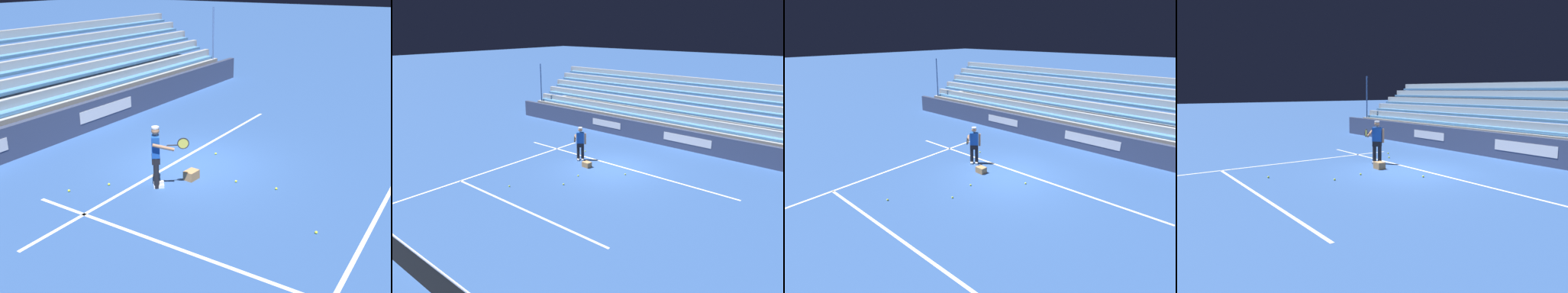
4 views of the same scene
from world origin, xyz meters
TOP-DOWN VIEW (x-y plane):
  - ground_plane at (0.00, 0.00)m, footprint 160.00×160.00m
  - court_baseline_white at (0.00, -0.50)m, footprint 12.00×0.10m
  - court_sideline_white at (4.11, 4.00)m, footprint 0.10×12.00m
  - court_service_line_white at (0.00, 5.50)m, footprint 8.22×0.10m
  - back_wall_sponsor_board at (0.00, -4.98)m, footprint 23.55×0.25m
  - bleacher_stand at (0.00, -7.61)m, footprint 22.37×4.00m
  - tennis_player at (1.89, 0.05)m, footprint 0.65×1.04m
  - ball_box_cardboard at (1.00, 0.58)m, footprint 0.42×0.33m
  - tennis_ball_on_baseline at (2.57, -1.11)m, footprint 0.07×0.07m
  - tennis_ball_far_right at (1.95, 4.52)m, footprint 0.07×0.07m
  - tennis_ball_midcourt at (3.43, -1.74)m, footprint 0.07×0.07m
  - tennis_ball_toward_net at (0.35, 2.88)m, footprint 0.07×0.07m
  - tennis_ball_far_left at (-1.00, 0.22)m, footprint 0.07×0.07m
  - tennis_ball_by_box at (0.52, 1.75)m, footprint 0.07×0.07m

SIDE VIEW (x-z plane):
  - ground_plane at x=0.00m, z-range 0.00..0.00m
  - court_baseline_white at x=0.00m, z-range 0.00..0.01m
  - court_sideline_white at x=4.11m, z-range 0.00..0.01m
  - court_service_line_white at x=0.00m, z-range 0.00..0.01m
  - tennis_ball_on_baseline at x=2.57m, z-range 0.00..0.07m
  - tennis_ball_far_right at x=1.95m, z-range 0.00..0.07m
  - tennis_ball_midcourt at x=3.43m, z-range 0.00..0.07m
  - tennis_ball_toward_net at x=0.35m, z-range 0.00..0.07m
  - tennis_ball_far_left at x=-1.00m, z-range 0.00..0.07m
  - tennis_ball_by_box at x=0.52m, z-range 0.00..0.07m
  - ball_box_cardboard at x=1.00m, z-range 0.00..0.26m
  - back_wall_sponsor_board at x=0.00m, z-range 0.00..1.10m
  - bleacher_stand at x=0.00m, z-range -1.13..2.72m
  - tennis_player at x=1.89m, z-range 0.04..1.75m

